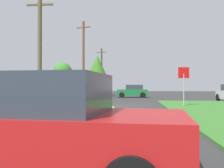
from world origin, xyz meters
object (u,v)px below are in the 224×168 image
at_px(oak_tree_left, 97,70).
at_px(pine_tree_center, 63,72).
at_px(parked_car_near_building, 49,94).
at_px(car_behind_on_main_road, 38,126).
at_px(stop_sign, 184,79).
at_px(utility_pole_mid, 83,59).
at_px(utility_pole_near, 40,50).
at_px(utility_pole_far, 102,71).
at_px(car_approaching_junction, 133,91).

relative_size(oak_tree_left, pine_tree_center, 1.26).
bearing_deg(parked_car_near_building, car_behind_on_main_road, -66.11).
height_order(oak_tree_left, pine_tree_center, oak_tree_left).
relative_size(stop_sign, utility_pole_mid, 0.30).
relative_size(utility_pole_near, utility_pole_far, 0.94).
xyz_separation_m(stop_sign, utility_pole_mid, (-9.55, 12.28, 2.80)).
xyz_separation_m(parked_car_near_building, utility_pole_mid, (1.03, 9.33, 3.93)).
distance_m(parked_car_near_building, utility_pole_mid, 10.18).
height_order(utility_pole_near, utility_pole_mid, utility_pole_mid).
height_order(car_approaching_junction, utility_pole_near, utility_pole_near).
bearing_deg(pine_tree_center, utility_pole_far, 54.92).
bearing_deg(parked_car_near_building, utility_pole_far, 92.42).
bearing_deg(car_behind_on_main_road, oak_tree_left, 101.98).
distance_m(stop_sign, car_behind_on_main_road, 15.45).
distance_m(car_behind_on_main_road, utility_pole_far, 41.27).
bearing_deg(stop_sign, car_behind_on_main_road, 67.86).
xyz_separation_m(parked_car_near_building, oak_tree_left, (1.30, 18.75, 3.15)).
bearing_deg(utility_pole_mid, pine_tree_center, 122.72).
bearing_deg(pine_tree_center, utility_pole_mid, -57.28).
distance_m(utility_pole_mid, utility_pole_far, 13.99).
height_order(utility_pole_mid, utility_pole_far, utility_pole_mid).
height_order(parked_car_near_building, utility_pole_mid, utility_pole_mid).
relative_size(utility_pole_near, pine_tree_center, 1.50).
distance_m(car_approaching_junction, utility_pole_far, 12.64).
bearing_deg(car_behind_on_main_road, parked_car_near_building, 113.14).
xyz_separation_m(car_behind_on_main_road, pine_tree_center, (-9.29, 33.99, 2.74)).
xyz_separation_m(stop_sign, pine_tree_center, (-14.09, 19.35, 1.61)).
bearing_deg(utility_pole_mid, car_approaching_junction, 27.79).
bearing_deg(pine_tree_center, stop_sign, -53.94).
distance_m(car_behind_on_main_road, car_approaching_junction, 30.01).
relative_size(car_behind_on_main_road, pine_tree_center, 0.93).
bearing_deg(car_behind_on_main_road, stop_sign, 76.83).
distance_m(car_behind_on_main_road, utility_pole_near, 14.18).
distance_m(car_approaching_junction, pine_tree_center, 11.42).
height_order(parked_car_near_building, oak_tree_left, oak_tree_left).
bearing_deg(oak_tree_left, utility_pole_mid, -91.66).
relative_size(utility_pole_far, oak_tree_left, 1.27).
bearing_deg(parked_car_near_building, pine_tree_center, 107.80).
height_order(parked_car_near_building, pine_tree_center, pine_tree_center).
xyz_separation_m(parked_car_near_building, car_approaching_junction, (6.82, 12.39, -0.00)).
height_order(parked_car_near_building, car_behind_on_main_road, same).
distance_m(utility_pole_mid, oak_tree_left, 9.46).
distance_m(stop_sign, utility_pole_far, 27.91).
xyz_separation_m(stop_sign, oak_tree_left, (-9.27, 21.71, 2.02)).
xyz_separation_m(parked_car_near_building, car_behind_on_main_road, (5.78, -17.60, 0.00)).
xyz_separation_m(utility_pole_far, pine_tree_center, (-4.85, -6.90, -0.51)).
xyz_separation_m(parked_car_near_building, utility_pole_near, (0.92, -4.64, 3.06)).
xyz_separation_m(car_behind_on_main_road, utility_pole_far, (-4.44, 40.90, 3.26)).
bearing_deg(utility_pole_far, car_approaching_junction, -63.32).
distance_m(car_approaching_junction, oak_tree_left, 9.00).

